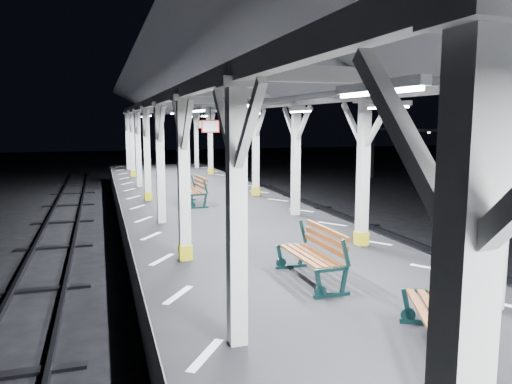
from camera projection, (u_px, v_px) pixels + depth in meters
name	position (u px, v px, depth m)	size (l,w,h in m)	color
ground	(316.00, 334.00, 8.97)	(120.00, 120.00, 0.00)	black
platform	(316.00, 308.00, 8.90)	(6.00, 50.00, 1.00)	black
hazard_stripes_left	(178.00, 295.00, 8.10)	(1.00, 48.00, 0.01)	silver
hazard_stripes_right	(434.00, 269.00, 9.55)	(1.00, 48.00, 0.01)	silver
track_left	(10.00, 372.00, 7.48)	(2.20, 60.00, 0.16)	#2D2D33
canopy	(321.00, 76.00, 8.31)	(5.40, 49.00, 4.65)	beige
bench_near	(451.00, 312.00, 5.98)	(1.36, 1.96, 1.00)	#0F2C2C
bench_mid	(315.00, 253.00, 8.77)	(0.69, 1.77, 0.95)	#0F2C2C
bench_far	(195.00, 190.00, 16.89)	(0.76, 1.77, 0.94)	#0F2C2C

